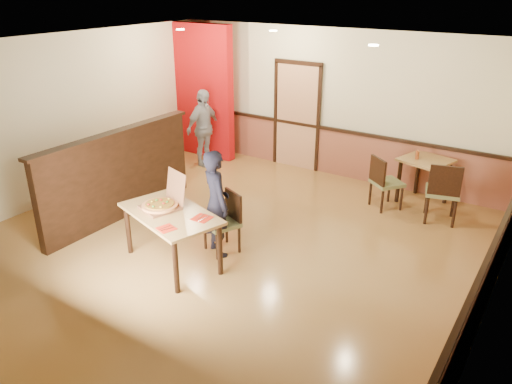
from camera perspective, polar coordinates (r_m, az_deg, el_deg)
floor at (r=7.43m, az=-3.15°, el=-5.89°), size 7.00×7.00×0.00m
ceiling at (r=6.54m, az=-3.71°, el=16.08°), size 7.00×7.00×0.00m
wall_back at (r=9.78m, az=9.05°, el=9.88°), size 7.00×0.00×7.00m
wall_left at (r=9.30m, az=-21.20°, el=7.92°), size 0.00×7.00×7.00m
wall_right at (r=5.66m, az=26.48°, el=-2.36°), size 0.00×7.00×7.00m
wainscot_back at (r=10.01m, az=8.64°, el=4.55°), size 7.00×0.04×0.90m
chair_rail_back at (r=9.85m, az=8.75°, el=7.11°), size 7.00×0.06×0.06m
wainscot_right at (r=6.09m, az=24.60°, el=-10.40°), size 0.04×7.00×0.90m
chair_rail_right at (r=5.86m, az=25.17°, el=-6.49°), size 0.06×7.00×0.06m
back_door at (r=10.17m, az=4.70°, el=8.57°), size 0.90×0.06×2.10m
booth_partition at (r=8.24m, az=-15.40°, el=1.95°), size 0.20×3.10×1.44m
red_accent_panel at (r=10.87m, az=-6.38°, el=11.35°), size 1.60×0.20×2.78m
spot_a at (r=9.38m, az=-8.64°, el=17.90°), size 0.14×0.14×0.02m
spot_b at (r=9.05m, az=1.98°, el=17.95°), size 0.14×0.14×0.02m
spot_c at (r=7.19m, az=13.28°, el=16.02°), size 0.14×0.14×0.02m
main_table at (r=6.72m, az=-9.71°, el=-3.13°), size 1.62×1.21×0.77m
diner_chair at (r=7.06m, az=-3.50°, el=-3.15°), size 0.57×0.57×0.87m
side_chair_left at (r=8.60m, az=14.41°, el=1.26°), size 0.63×0.63×0.91m
side_chair_right at (r=8.34m, az=20.58°, el=0.18°), size 0.62×0.62×1.01m
side_table at (r=8.99m, az=18.73°, el=2.49°), size 0.92×0.92×0.80m
diner at (r=6.87m, az=-4.56°, el=-1.31°), size 0.67×0.61×1.53m
passerby at (r=10.35m, az=-6.03°, el=7.28°), size 0.43×0.94×1.58m
pizza_box at (r=6.80m, az=-10.59°, el=-1.33°), size 0.58×0.64×0.47m
pizza at (r=6.78m, az=-10.94°, el=-1.52°), size 0.53×0.53×0.03m
napkin_near at (r=6.26m, az=-10.21°, el=-4.12°), size 0.26×0.26×0.01m
napkin_far at (r=6.45m, az=-6.20°, el=-2.98°), size 0.24×0.24×0.01m
condiment at (r=8.86m, az=17.96°, el=4.08°), size 0.06×0.06×0.15m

